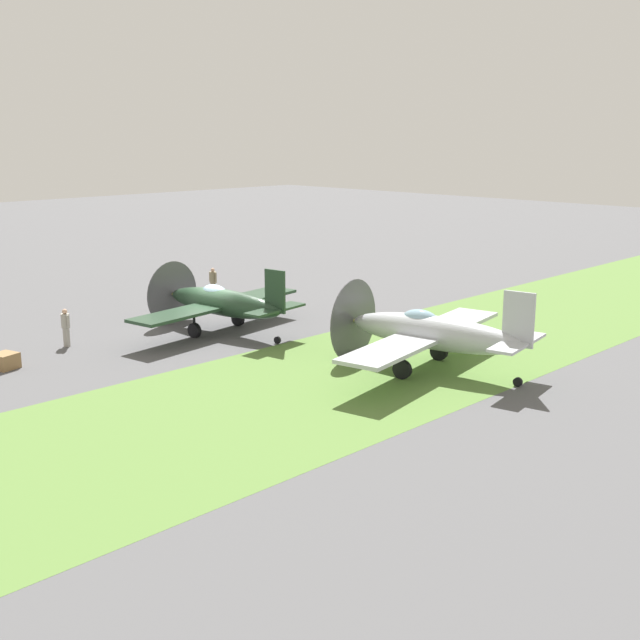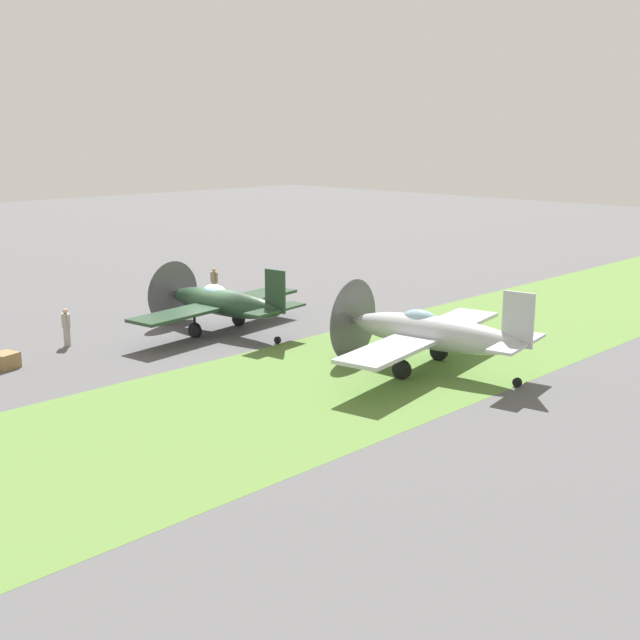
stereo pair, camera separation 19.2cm
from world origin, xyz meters
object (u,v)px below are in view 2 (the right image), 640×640
at_px(airplane_lead, 222,302).
at_px(airplane_wingman, 430,332).
at_px(supply_crate, 5,360).
at_px(runway_marker_cone, 384,324).
at_px(ground_crew_chief, 66,326).
at_px(ground_crew_mechanic, 214,282).

bearing_deg(airplane_lead, airplane_wingman, -87.75).
distance_m(airplane_lead, supply_crate, 10.21).
relative_size(airplane_lead, runway_marker_cone, 22.80).
height_order(ground_crew_chief, supply_crate, ground_crew_chief).
bearing_deg(airplane_wingman, ground_crew_chief, 111.10).
bearing_deg(runway_marker_cone, ground_crew_mechanic, 95.17).
distance_m(ground_crew_mechanic, supply_crate, 16.04).
bearing_deg(airplane_lead, ground_crew_chief, 148.04).
distance_m(ground_crew_chief, ground_crew_mechanic, 12.25).
bearing_deg(airplane_lead, ground_crew_mechanic, 47.17).
distance_m(ground_crew_mechanic, runway_marker_cone, 12.15).
height_order(airplane_wingman, ground_crew_chief, airplane_wingman).
xyz_separation_m(supply_crate, runway_marker_cone, (16.12, -6.51, -0.10)).
bearing_deg(runway_marker_cone, airplane_lead, 140.73).
xyz_separation_m(ground_crew_mechanic, runway_marker_cone, (1.09, -12.08, -0.69)).
bearing_deg(runway_marker_cone, ground_crew_chief, 147.87).
bearing_deg(supply_crate, ground_crew_mechanic, 20.35).
bearing_deg(ground_crew_chief, airplane_lead, -113.17).
bearing_deg(ground_crew_chief, airplane_wingman, -147.60).
relative_size(ground_crew_chief, supply_crate, 1.92).
distance_m(airplane_wingman, ground_crew_chief, 16.28).
relative_size(airplane_lead, supply_crate, 11.15).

